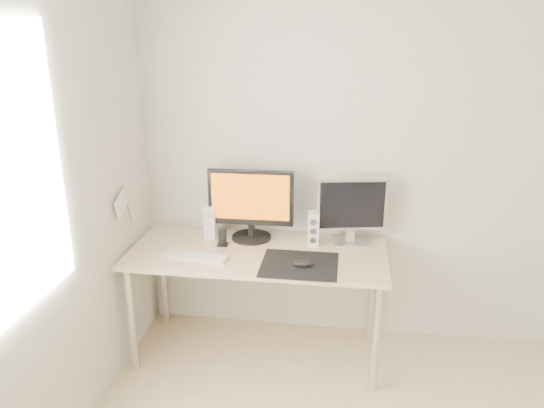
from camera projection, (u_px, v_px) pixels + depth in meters
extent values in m
plane|color=beige|center=(411.00, 161.00, 3.35)|extent=(3.50, 0.00, 3.50)
cube|color=black|center=(299.00, 265.00, 3.11)|extent=(0.45, 0.40, 0.00)
ellipsoid|color=black|center=(302.00, 264.00, 3.07)|extent=(0.11, 0.07, 0.04)
cube|color=#D1B587|center=(257.00, 253.00, 3.30)|extent=(1.60, 0.70, 0.03)
cylinder|color=silver|center=(131.00, 320.00, 3.25)|extent=(0.05, 0.05, 0.70)
cylinder|color=silver|center=(376.00, 339.00, 3.05)|extent=(0.05, 0.05, 0.70)
cylinder|color=silver|center=(163.00, 277.00, 3.79)|extent=(0.05, 0.05, 0.70)
cylinder|color=silver|center=(373.00, 291.00, 3.59)|extent=(0.05, 0.05, 0.70)
cylinder|color=black|center=(251.00, 237.00, 3.49)|extent=(0.27, 0.27, 0.02)
cylinder|color=black|center=(251.00, 227.00, 3.47)|extent=(0.05, 0.05, 0.12)
cube|color=black|center=(251.00, 198.00, 3.39)|extent=(0.55, 0.06, 0.36)
cube|color=orange|center=(250.00, 197.00, 3.37)|extent=(0.50, 0.01, 0.30)
cube|color=silver|center=(350.00, 242.00, 3.42)|extent=(0.25, 0.20, 0.01)
cube|color=silver|center=(350.00, 234.00, 3.40)|extent=(0.06, 0.05, 0.10)
cube|color=silver|center=(352.00, 204.00, 3.33)|extent=(0.45, 0.12, 0.34)
cube|color=black|center=(352.00, 205.00, 3.31)|extent=(0.40, 0.08, 0.30)
cube|color=white|center=(210.00, 222.00, 3.46)|extent=(0.07, 0.08, 0.22)
cylinder|color=silver|center=(209.00, 233.00, 3.44)|extent=(0.04, 0.01, 0.04)
cylinder|color=silver|center=(209.00, 224.00, 3.42)|extent=(0.04, 0.01, 0.04)
cylinder|color=#B7B7BA|center=(208.00, 216.00, 3.41)|extent=(0.04, 0.01, 0.04)
cube|color=white|center=(314.00, 229.00, 3.35)|extent=(0.07, 0.08, 0.22)
cylinder|color=silver|center=(313.00, 240.00, 3.33)|extent=(0.04, 0.01, 0.04)
cylinder|color=#AEAFB1|center=(313.00, 231.00, 3.31)|extent=(0.04, 0.01, 0.04)
cylinder|color=#B1B2B4|center=(314.00, 222.00, 3.29)|extent=(0.04, 0.01, 0.04)
cube|color=silver|center=(195.00, 257.00, 3.20)|extent=(0.43, 0.18, 0.01)
cube|color=silver|center=(195.00, 256.00, 3.20)|extent=(0.41, 0.16, 0.01)
cube|color=black|center=(223.00, 244.00, 3.38)|extent=(0.06, 0.06, 0.01)
cube|color=black|center=(222.00, 236.00, 3.36)|extent=(0.05, 0.02, 0.10)
cylinder|color=#A57F54|center=(128.00, 205.00, 3.24)|extent=(0.01, 0.10, 0.29)
cube|color=white|center=(121.00, 204.00, 3.14)|extent=(0.00, 0.19, 0.15)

